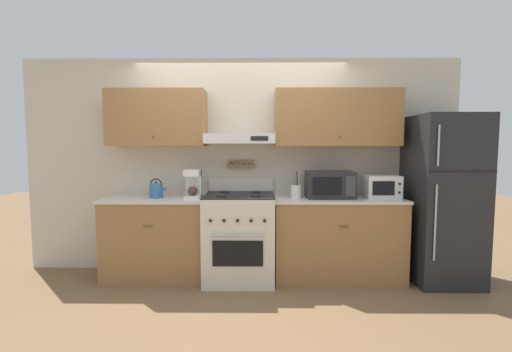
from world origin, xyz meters
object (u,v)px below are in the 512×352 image
utensil_crock (296,191)px  microwave (330,184)px  refrigerator (442,199)px  tea_kettle (156,190)px  coffee_maker (193,183)px  toaster_oven (382,187)px  stove_range (240,237)px

utensil_crock → microwave: bearing=2.7°
refrigerator → tea_kettle: (-3.19, 0.05, 0.10)m
coffee_maker → toaster_oven: size_ratio=0.86×
refrigerator → tea_kettle: refrigerator is taller
tea_kettle → toaster_oven: 2.54m
refrigerator → coffee_maker: 2.79m
toaster_oven → refrigerator: bearing=-4.1°
stove_range → refrigerator: size_ratio=0.61×
stove_range → refrigerator: (2.25, -0.02, 0.43)m
stove_range → microwave: size_ratio=2.15×
tea_kettle → stove_range: bearing=-2.0°
refrigerator → utensil_crock: size_ratio=6.17×
tea_kettle → microwave: bearing=0.5°
tea_kettle → toaster_oven: toaster_oven is taller
stove_range → refrigerator: refrigerator is taller
stove_range → tea_kettle: tea_kettle is taller
stove_range → tea_kettle: 1.08m
refrigerator → tea_kettle: 3.20m
coffee_maker → microwave: (1.54, -0.01, -0.01)m
microwave → utensil_crock: size_ratio=1.75×
refrigerator → toaster_oven: 0.67m
coffee_maker → microwave: coffee_maker is taller
stove_range → utensil_crock: (0.64, 0.03, 0.51)m
stove_range → refrigerator: bearing=-0.4°
tea_kettle → utensil_crock: 1.58m
refrigerator → toaster_oven: bearing=175.9°
refrigerator → toaster_oven: (-0.66, 0.05, 0.13)m
refrigerator → microwave: bearing=176.9°
refrigerator → toaster_oven: refrigerator is taller
refrigerator → stove_range: bearing=179.6°
utensil_crock → toaster_oven: bearing=-0.1°
stove_range → utensil_crock: utensil_crock is taller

